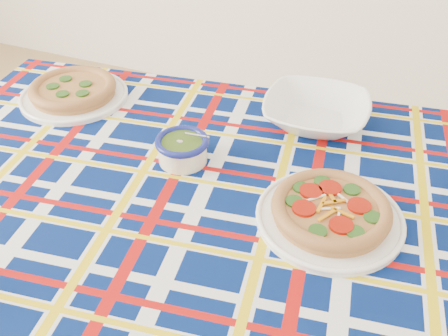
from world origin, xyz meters
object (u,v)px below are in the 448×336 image
at_px(dining_table, 236,228).
at_px(serving_bowl, 316,112).
at_px(main_focaccia_plate, 331,209).
at_px(pesto_bowl, 182,147).

relative_size(dining_table, serving_bowl, 6.38).
bearing_deg(serving_bowl, dining_table, -101.63).
height_order(main_focaccia_plate, serving_bowl, serving_bowl).
xyz_separation_m(dining_table, pesto_bowl, (-0.16, 0.09, 0.11)).
distance_m(dining_table, pesto_bowl, 0.22).
bearing_deg(pesto_bowl, dining_table, -28.04).
xyz_separation_m(main_focaccia_plate, serving_bowl, (-0.11, 0.34, 0.00)).
height_order(main_focaccia_plate, pesto_bowl, pesto_bowl).
xyz_separation_m(dining_table, serving_bowl, (0.07, 0.36, 0.11)).
height_order(pesto_bowl, serving_bowl, pesto_bowl).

